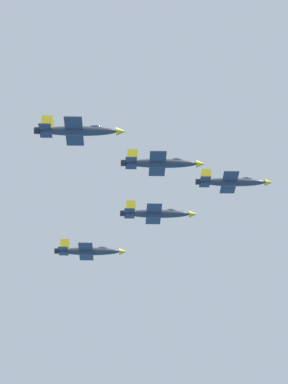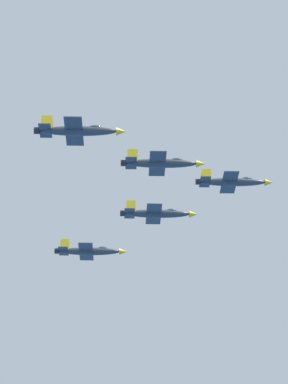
% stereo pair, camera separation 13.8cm
% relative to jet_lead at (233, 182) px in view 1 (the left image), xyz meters
% --- Properties ---
extents(jet_lead, '(17.62, 10.94, 3.71)m').
position_rel_jet_lead_xyz_m(jet_lead, '(0.00, 0.00, 0.00)').
color(jet_lead, '#2D3338').
extents(jet_left_wingman, '(18.59, 11.51, 3.91)m').
position_rel_jet_lead_xyz_m(jet_left_wingman, '(-14.64, 16.25, -1.30)').
color(jet_left_wingman, '#2D3338').
extents(jet_right_wingman, '(17.78, 11.03, 3.74)m').
position_rel_jet_lead_xyz_m(jet_right_wingman, '(-18.39, -11.84, -3.08)').
color(jet_right_wingman, '#2D3338').
extents(jet_left_outer, '(18.26, 11.32, 3.84)m').
position_rel_jet_lead_xyz_m(jet_left_outer, '(-29.29, 32.49, -5.16)').
color(jet_left_outer, '#2D3338').
extents(jet_right_outer, '(17.98, 11.16, 3.78)m').
position_rel_jet_lead_xyz_m(jet_right_outer, '(-36.79, -23.67, -3.78)').
color(jet_right_outer, '#2D3338').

